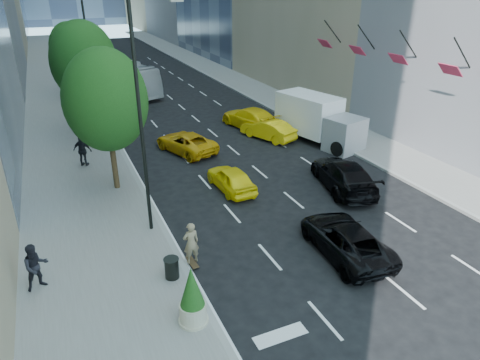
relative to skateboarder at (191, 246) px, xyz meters
name	(u,v)px	position (x,y,z in m)	size (l,w,h in m)	color
ground	(320,243)	(5.60, -0.81, -0.90)	(160.00, 160.00, 0.00)	black
sidewalk_left	(60,102)	(-3.40, 29.19, -0.82)	(6.00, 120.00, 0.15)	slate
sidewalk_right	(244,84)	(15.60, 29.19, -0.82)	(4.00, 120.00, 0.15)	slate
lamp_near	(143,106)	(-0.72, 3.19, 4.92)	(2.13, 0.22, 10.00)	black
lamp_far	(91,48)	(-0.72, 21.19, 4.92)	(2.13, 0.22, 10.00)	black
tree_near	(106,101)	(-1.60, 8.19, 4.07)	(4.20, 4.20, 7.46)	#332113
tree_mid	(84,62)	(-1.60, 18.19, 4.42)	(4.50, 4.50, 7.99)	#332113
tree_far	(71,48)	(-1.60, 31.19, 3.73)	(3.90, 3.90, 6.92)	#332113
traffic_signal	(74,42)	(-0.80, 39.19, 3.34)	(2.48, 0.53, 5.20)	black
facade_flags	(379,51)	(16.24, 9.19, 5.29)	(1.85, 13.30, 2.05)	black
skateboarder	(191,246)	(0.00, 0.00, 0.00)	(0.65, 0.43, 1.79)	#8B7756
black_sedan_lincoln	(345,239)	(6.10, -1.81, -0.22)	(2.26, 4.90, 1.36)	black
black_sedan_mercedes	(343,175)	(9.80, 3.37, -0.10)	(2.23, 5.50, 1.60)	black
taxi_a	(231,178)	(4.12, 5.69, -0.24)	(1.54, 3.84, 1.31)	yellow
taxi_b	(268,129)	(9.80, 12.29, -0.19)	(1.49, 4.27, 1.41)	yellow
taxi_c	(186,142)	(3.60, 12.19, -0.23)	(2.21, 4.79, 1.33)	#D3980B
taxi_d	(250,118)	(9.69, 15.09, -0.09)	(2.26, 5.56, 1.61)	yellow
city_bus	(117,77)	(2.28, 30.94, 0.77)	(2.80, 11.95, 3.33)	silver
box_truck	(317,119)	(12.73, 10.48, 0.71)	(3.89, 6.99, 3.17)	white
pedestrian_a	(36,267)	(-5.60, 0.74, 0.16)	(0.88, 0.69, 1.82)	black
pedestrian_b	(83,150)	(-2.89, 12.12, 0.22)	(1.14, 0.47, 1.94)	black
trash_can	(172,268)	(-1.00, -0.67, -0.35)	(0.53, 0.53, 0.80)	black
planter_shrub	(192,297)	(-1.00, -3.21, 0.28)	(0.89, 0.89, 2.15)	#B6B297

